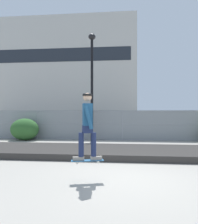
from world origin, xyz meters
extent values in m
plane|color=#9E998E|center=(0.00, 0.00, 0.00)|extent=(120.00, 120.00, 0.00)
cube|color=#33302D|center=(0.00, 3.50, 0.12)|extent=(16.75, 3.04, 0.25)
cube|color=#2D608C|center=(-0.79, -0.32, 0.53)|extent=(0.82, 0.40, 0.02)
cylinder|color=silver|center=(-0.57, -0.17, 0.49)|extent=(0.06, 0.04, 0.05)
cylinder|color=silver|center=(-0.52, -0.34, 0.49)|extent=(0.06, 0.04, 0.05)
cylinder|color=silver|center=(-1.07, -0.30, 0.49)|extent=(0.06, 0.04, 0.05)
cylinder|color=silver|center=(-1.02, -0.48, 0.49)|extent=(0.06, 0.04, 0.05)
cube|color=#99999E|center=(-0.54, -0.26, 0.51)|extent=(0.08, 0.15, 0.01)
cube|color=#99999E|center=(-1.05, -0.39, 0.51)|extent=(0.08, 0.15, 0.01)
cube|color=gray|center=(-0.58, -0.27, 0.58)|extent=(0.30, 0.17, 0.09)
cube|color=gray|center=(-1.01, -0.38, 0.58)|extent=(0.30, 0.17, 0.09)
cylinder|color=#1E284C|center=(-0.65, -0.28, 0.92)|extent=(0.13, 0.13, 0.59)
cylinder|color=#1E284C|center=(-0.94, -0.36, 0.92)|extent=(0.13, 0.13, 0.59)
cube|color=#1E284C|center=(-0.79, -0.32, 1.30)|extent=(0.32, 0.39, 0.18)
cube|color=navy|center=(-0.79, -0.32, 1.66)|extent=(0.31, 0.42, 0.54)
cylinder|color=navy|center=(-0.86, -0.09, 1.60)|extent=(0.25, 0.15, 0.58)
cylinder|color=navy|center=(-0.73, -0.56, 1.60)|extent=(0.25, 0.15, 0.58)
sphere|color=tan|center=(-0.79, -0.32, 2.09)|extent=(0.21, 0.21, 0.21)
cylinder|color=black|center=(-0.79, -0.32, 2.15)|extent=(0.24, 0.24, 0.05)
cylinder|color=gray|center=(-5.48, 8.52, 0.93)|extent=(0.06, 0.06, 1.85)
cylinder|color=gray|center=(0.00, 8.52, 0.93)|extent=(0.06, 0.06, 1.85)
cylinder|color=gray|center=(0.00, 8.52, 1.81)|extent=(21.94, 0.04, 0.04)
cylinder|color=gray|center=(0.00, 8.52, 1.02)|extent=(21.94, 0.04, 0.04)
cylinder|color=gray|center=(0.00, 8.52, 0.06)|extent=(21.94, 0.04, 0.04)
cube|color=gray|center=(0.00, 8.52, 0.93)|extent=(21.94, 0.01, 1.85)
cylinder|color=black|center=(-1.82, 7.88, 3.05)|extent=(0.16, 0.16, 6.10)
ellipsoid|color=black|center=(-1.82, 7.88, 6.28)|extent=(0.44, 0.44, 0.36)
cube|color=maroon|center=(-3.01, 10.84, 0.67)|extent=(4.48, 2.00, 0.70)
cube|color=#23282D|center=(-3.21, 10.85, 1.34)|extent=(2.27, 1.70, 0.64)
cylinder|color=black|center=(-1.61, 11.64, 0.32)|extent=(0.65, 0.27, 0.64)
cylinder|color=black|center=(-1.68, 9.93, 0.32)|extent=(0.65, 0.27, 0.64)
cylinder|color=black|center=(-4.33, 11.76, 0.32)|extent=(0.65, 0.27, 0.64)
cylinder|color=black|center=(-4.41, 10.05, 0.32)|extent=(0.65, 0.27, 0.64)
cube|color=#B2AFA8|center=(-11.25, 42.85, 10.06)|extent=(27.32, 12.89, 20.12)
cube|color=#1E232B|center=(-11.25, 36.38, 12.48)|extent=(25.14, 0.04, 2.50)
ellipsoid|color=#2D5B28|center=(-6.04, 7.87, 0.68)|extent=(1.75, 1.43, 1.35)
camera|label=1|loc=(0.11, -6.02, 1.71)|focal=37.45mm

